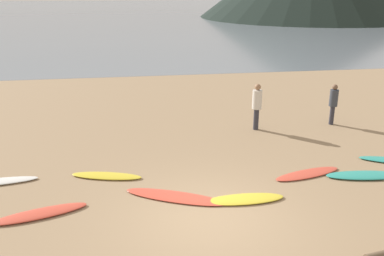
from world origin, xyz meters
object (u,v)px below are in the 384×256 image
Objects in this scene: surfboard_3 at (176,197)px; surfboard_4 at (245,199)px; surfboard_1 at (40,214)px; person_0 at (257,103)px; person_2 at (333,101)px; surfboard_2 at (107,176)px; surfboard_6 at (365,175)px; surfboard_5 at (307,174)px.

surfboard_4 is at bearing 12.08° from surfboard_3.
surfboard_1 is 1.27× the size of person_0.
person_2 reaches higher than surfboard_1.
surfboard_6 is (7.23, -1.08, 0.01)m from surfboard_2.
person_2 reaches higher than surfboard_6.
surfboard_2 reaches higher than surfboard_3.
surfboard_5 is 1.61m from surfboard_6.
person_0 is 1.10× the size of person_2.
surfboard_2 is 1.28× the size of person_2.
surfboard_3 is (1.78, -1.49, -0.01)m from surfboard_2.
surfboard_1 is 1.40× the size of person_2.
surfboard_2 is at bearing 8.46° from person_0.
surfboard_6 is at bearing -11.36° from surfboard_1.
surfboard_5 is at bearing 71.54° from person_0.
surfboard_5 is (3.88, 0.78, -0.00)m from surfboard_3.
surfboard_1 is 1.09× the size of surfboard_4.
person_2 is (8.38, 3.41, 0.89)m from surfboard_2.
surfboard_6 is at bearing 29.35° from surfboard_3.
surfboard_1 is at bearing -148.83° from surfboard_3.
surfboard_3 is 3.96m from surfboard_5.
surfboard_1 is 0.82× the size of surfboard_3.
surfboard_6 reaches higher than surfboard_1.
surfboard_6 is 4.72m from person_2.
surfboard_6 is (5.45, 0.41, 0.01)m from surfboard_3.
surfboard_3 is at bearing 176.92° from surfboard_5.
surfboard_1 is 8.58m from person_0.
surfboard_5 is at bearing 28.26° from surfboard_4.
surfboard_2 is 7.31m from surfboard_6.
surfboard_2 is at bearing 158.40° from surfboard_5.
surfboard_4 is at bearing -160.89° from surfboard_6.
surfboard_1 is 4.97m from surfboard_4.
surfboard_6 is 1.30× the size of person_0.
surfboard_5 is 0.94× the size of surfboard_6.
person_2 is at bearing 42.17° from surfboard_5.
surfboard_5 is 4.13m from person_0.
surfboard_1 reaches higher than surfboard_2.
person_0 reaches higher than surfboard_6.
surfboard_6 is (3.74, 0.80, 0.01)m from surfboard_4.
surfboard_1 is at bearing -113.67° from surfboard_2.
surfboard_4 is 7.26m from person_2.
surfboard_5 is (5.66, -0.71, -0.01)m from surfboard_2.
surfboard_3 is at bearing 30.21° from person_0.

